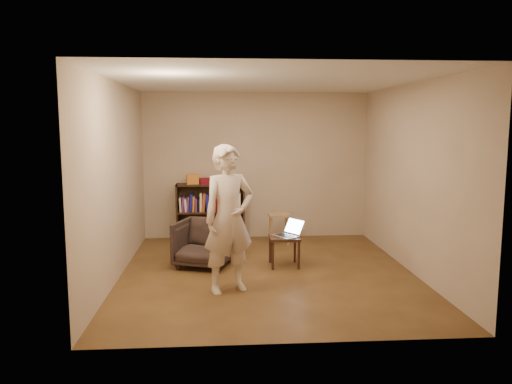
{
  "coord_description": "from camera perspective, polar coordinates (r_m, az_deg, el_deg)",
  "views": [
    {
      "loc": [
        -0.62,
        -6.65,
        2.04
      ],
      "look_at": [
        -0.13,
        0.35,
        1.08
      ],
      "focal_mm": 35.0,
      "sensor_mm": 36.0,
      "label": 1
    }
  ],
  "objects": [
    {
      "name": "wall_left",
      "position": [
        6.84,
        -15.61,
        1.26
      ],
      "size": [
        0.0,
        4.5,
        4.5
      ],
      "primitive_type": "plane",
      "rotation": [
        1.57,
        0.0,
        1.57
      ],
      "color": "beige",
      "rests_on": "floor"
    },
    {
      "name": "laptop",
      "position": [
        7.23,
        3.74,
        -4.62
      ],
      "size": [
        0.51,
        0.5,
        0.24
      ],
      "rotation": [
        0.0,
        0.0,
        -0.99
      ],
      "color": "silver",
      "rests_on": "side_table"
    },
    {
      "name": "red_cloth",
      "position": [
        8.8,
        -5.49,
        1.26
      ],
      "size": [
        0.32,
        0.26,
        0.1
      ],
      "primitive_type": "cube",
      "rotation": [
        0.0,
        0.0,
        0.15
      ],
      "color": "maroon",
      "rests_on": "bookshelf"
    },
    {
      "name": "wall_back",
      "position": [
        8.96,
        -0.01,
        3.02
      ],
      "size": [
        4.0,
        0.0,
        4.0
      ],
      "primitive_type": "plane",
      "rotation": [
        1.57,
        0.0,
        0.0
      ],
      "color": "beige",
      "rests_on": "floor"
    },
    {
      "name": "armchair",
      "position": [
        7.26,
        -6.02,
        -5.84
      ],
      "size": [
        0.93,
        0.94,
        0.68
      ],
      "primitive_type": "imported",
      "rotation": [
        0.0,
        0.0,
        -0.34
      ],
      "color": "#322421",
      "rests_on": "floor"
    },
    {
      "name": "wall_right",
      "position": [
        7.19,
        17.41,
        1.5
      ],
      "size": [
        0.0,
        4.5,
        4.5
      ],
      "primitive_type": "plane",
      "rotation": [
        1.57,
        0.0,
        -1.57
      ],
      "color": "beige",
      "rests_on": "floor"
    },
    {
      "name": "person",
      "position": [
        6.05,
        -3.12,
        -3.11
      ],
      "size": [
        0.78,
        0.67,
        1.8
      ],
      "primitive_type": "imported",
      "rotation": [
        0.0,
        0.0,
        0.43
      ],
      "color": "beige",
      "rests_on": "floor"
    },
    {
      "name": "box_yellow",
      "position": [
        8.78,
        -7.24,
        1.46
      ],
      "size": [
        0.23,
        0.18,
        0.17
      ],
      "primitive_type": "cube",
      "rotation": [
        0.0,
        0.0,
        0.14
      ],
      "color": "orange",
      "rests_on": "bookshelf"
    },
    {
      "name": "box_white",
      "position": [
        8.8,
        -1.96,
        1.24
      ],
      "size": [
        0.11,
        0.11,
        0.08
      ],
      "primitive_type": "cube",
      "rotation": [
        0.0,
        0.0,
        -0.04
      ],
      "color": "white",
      "rests_on": "bookshelf"
    },
    {
      "name": "ceiling",
      "position": [
        6.71,
        1.37,
        12.55
      ],
      "size": [
        4.5,
        4.5,
        0.0
      ],
      "primitive_type": "plane",
      "color": "silver",
      "rests_on": "wall_back"
    },
    {
      "name": "bookshelf",
      "position": [
        8.9,
        -5.2,
        -2.64
      ],
      "size": [
        1.2,
        0.3,
        1.0
      ],
      "color": "black",
      "rests_on": "floor"
    },
    {
      "name": "box_green",
      "position": [
        8.81,
        -3.15,
        1.41
      ],
      "size": [
        0.16,
        0.16,
        0.13
      ],
      "primitive_type": "cube",
      "rotation": [
        0.0,
        0.0,
        0.2
      ],
      "color": "#1D6E2C",
      "rests_on": "bookshelf"
    },
    {
      "name": "side_table",
      "position": [
        7.24,
        3.25,
        -5.65
      ],
      "size": [
        0.43,
        0.43,
        0.44
      ],
      "color": "black",
      "rests_on": "floor"
    },
    {
      "name": "stool",
      "position": [
        8.57,
        2.66,
        -3.15
      ],
      "size": [
        0.36,
        0.36,
        0.52
      ],
      "color": "#A2774F",
      "rests_on": "floor"
    },
    {
      "name": "floor",
      "position": [
        6.99,
        1.3,
        -9.22
      ],
      "size": [
        4.5,
        4.5,
        0.0
      ],
      "primitive_type": "plane",
      "color": "#483017",
      "rests_on": "ground"
    }
  ]
}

